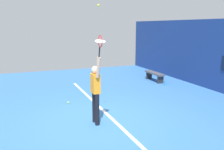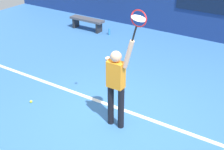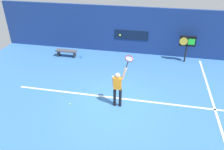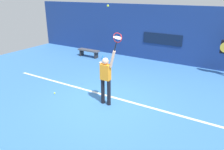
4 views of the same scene
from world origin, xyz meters
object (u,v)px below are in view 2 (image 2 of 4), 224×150
court_bench (87,21)px  water_bottle (109,32)px  tennis_player (116,83)px  tennis_racket (138,20)px  spare_ball (31,102)px

court_bench → water_bottle: (1.01, 0.00, -0.22)m
tennis_player → tennis_racket: (0.44, -0.00, 1.36)m
tennis_racket → court_bench: (-4.64, 4.51, -2.03)m
spare_ball → water_bottle: bearing=102.1°
tennis_racket → court_bench: tennis_racket is taller
tennis_racket → water_bottle: tennis_racket is taller
tennis_player → spare_ball: (-2.14, -0.38, -0.98)m
water_bottle → spare_ball: (1.04, -4.88, -0.09)m
tennis_player → spare_ball: bearing=-170.0°
tennis_player → court_bench: bearing=133.0°
water_bottle → spare_ball: bearing=-77.9°
tennis_racket → court_bench: 6.78m
court_bench → spare_ball: 5.30m
tennis_player → court_bench: tennis_player is taller
tennis_player → court_bench: size_ratio=1.42×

